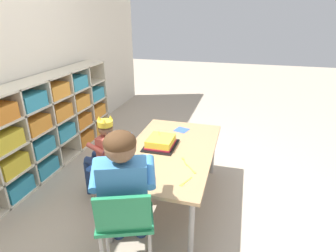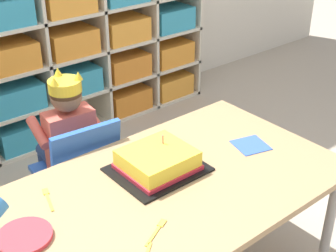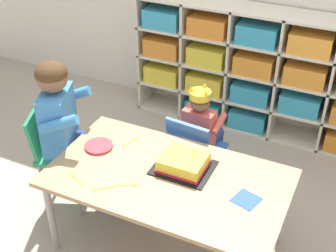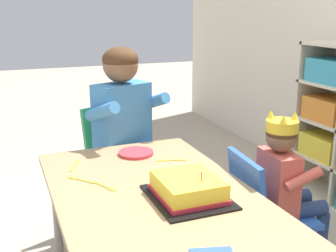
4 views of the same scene
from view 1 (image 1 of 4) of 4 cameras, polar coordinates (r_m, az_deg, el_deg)
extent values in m
plane|color=tan|center=(2.75, 0.40, -15.13)|extent=(16.00, 16.00, 0.00)
cube|color=beige|center=(3.45, -25.98, 0.44)|extent=(2.40, 0.01, 1.04)
cube|color=beige|center=(3.09, -28.55, -2.50)|extent=(0.02, 0.31, 1.04)
cube|color=beige|center=(3.36, -24.07, 0.20)|extent=(0.02, 0.31, 1.04)
cube|color=beige|center=(3.65, -20.28, 2.48)|extent=(0.02, 0.31, 1.04)
cube|color=beige|center=(3.96, -17.06, 4.41)|extent=(0.02, 0.31, 1.04)
cube|color=beige|center=(4.28, -14.30, 6.04)|extent=(0.02, 0.31, 1.04)
cube|color=beige|center=(3.57, -22.79, -7.37)|extent=(2.40, 0.31, 0.02)
cube|color=beige|center=(3.45, -23.41, -3.70)|extent=(2.40, 0.31, 0.02)
cube|color=beige|center=(3.36, -24.07, 0.20)|extent=(2.40, 0.31, 0.02)
cube|color=beige|center=(3.28, -24.77, 4.31)|extent=(2.40, 0.31, 0.02)
cube|color=beige|center=(3.22, -25.50, 8.60)|extent=(2.40, 0.31, 0.02)
cube|color=teal|center=(3.15, -29.34, -10.98)|extent=(0.31, 0.24, 0.15)
cube|color=teal|center=(3.39, -24.80, -7.69)|extent=(0.31, 0.24, 0.15)
cube|color=orange|center=(3.94, -17.67, -2.33)|extent=(0.31, 0.24, 0.15)
cube|color=orange|center=(4.25, -14.86, -0.19)|extent=(0.31, 0.24, 0.15)
cube|color=yellow|center=(3.03, -30.25, -6.92)|extent=(0.31, 0.24, 0.15)
cube|color=teal|center=(3.28, -25.51, -3.82)|extent=(0.31, 0.24, 0.15)
cube|color=teal|center=(3.55, -21.51, -1.16)|extent=(0.31, 0.24, 0.15)
cube|color=orange|center=(3.85, -18.11, 1.11)|extent=(0.31, 0.24, 0.15)
cube|color=orange|center=(4.16, -15.21, 3.04)|extent=(0.31, 0.24, 0.15)
cube|color=yellow|center=(2.93, -31.21, -2.54)|extent=(0.31, 0.24, 0.15)
cube|color=orange|center=(3.18, -26.27, 0.30)|extent=(0.31, 0.24, 0.15)
cube|color=orange|center=(3.46, -22.10, 2.70)|extent=(0.31, 0.24, 0.15)
cube|color=orange|center=(3.77, -18.57, 4.71)|extent=(0.31, 0.24, 0.15)
cube|color=teal|center=(4.09, -15.57, 6.40)|extent=(0.31, 0.24, 0.15)
cube|color=teal|center=(3.10, -27.07, 4.64)|extent=(0.31, 0.24, 0.15)
cube|color=orange|center=(3.39, -22.72, 6.73)|extent=(0.31, 0.24, 0.15)
cube|color=teal|center=(3.70, -19.06, 8.45)|extent=(0.31, 0.24, 0.15)
cube|color=#A37F56|center=(2.46, 0.43, -5.18)|extent=(1.35, 0.76, 0.03)
cylinder|color=#9E9993|center=(2.07, 4.82, -20.77)|extent=(0.04, 0.04, 0.52)
cylinder|color=#9E9993|center=(3.08, 9.21, -5.27)|extent=(0.04, 0.04, 0.52)
cylinder|color=#9E9993|center=(2.24, -12.24, -17.40)|extent=(0.04, 0.04, 0.52)
cylinder|color=#9E9993|center=(3.19, -2.26, -3.91)|extent=(0.04, 0.04, 0.52)
cube|color=blue|center=(2.71, -11.89, -7.74)|extent=(0.36, 0.33, 0.03)
cube|color=blue|center=(2.57, -9.46, -5.39)|extent=(0.31, 0.09, 0.28)
cylinder|color=gray|center=(2.95, -12.27, -9.00)|extent=(0.02, 0.02, 0.33)
cylinder|color=gray|center=(2.77, -15.30, -11.64)|extent=(0.02, 0.02, 0.33)
cylinder|color=gray|center=(2.84, -8.02, -10.04)|extent=(0.02, 0.02, 0.33)
cylinder|color=gray|center=(2.65, -10.86, -12.91)|extent=(0.02, 0.02, 0.33)
cube|color=#D15647|center=(2.64, -12.35, -4.80)|extent=(0.22, 0.13, 0.29)
sphere|color=brown|center=(2.55, -12.75, -0.46)|extent=(0.13, 0.13, 0.13)
ellipsoid|color=#472D19|center=(2.54, -12.79, -0.05)|extent=(0.14, 0.14, 0.10)
cylinder|color=yellow|center=(2.53, -12.85, 0.58)|extent=(0.14, 0.14, 0.05)
cone|color=yellow|center=(2.55, -14.05, 1.64)|extent=(0.04, 0.04, 0.04)
cone|color=yellow|center=(2.54, -11.78, 1.80)|extent=(0.04, 0.04, 0.04)
cone|color=yellow|center=(2.46, -13.07, 0.98)|extent=(0.04, 0.04, 0.04)
cylinder|color=navy|center=(2.79, -13.29, -6.01)|extent=(0.09, 0.22, 0.07)
cylinder|color=navy|center=(2.70, -14.76, -7.17)|extent=(0.09, 0.22, 0.07)
cylinder|color=navy|center=(2.95, -14.67, -9.09)|extent=(0.06, 0.06, 0.35)
cylinder|color=navy|center=(2.86, -16.11, -10.28)|extent=(0.06, 0.06, 0.35)
cylinder|color=#D15647|center=(2.73, -11.81, -2.33)|extent=(0.06, 0.18, 0.10)
cylinder|color=#D15647|center=(2.54, -14.78, -4.52)|extent=(0.06, 0.18, 0.10)
cube|color=#238451|center=(1.92, -8.77, -18.42)|extent=(0.40, 0.44, 0.03)
cube|color=#238451|center=(1.73, -9.28, -17.54)|extent=(0.18, 0.33, 0.28)
cylinder|color=gray|center=(2.15, -3.96, -20.79)|extent=(0.02, 0.02, 0.42)
cylinder|color=gray|center=(2.17, -12.55, -20.92)|extent=(0.02, 0.02, 0.42)
cube|color=#3D7FBC|center=(1.79, -9.19, -13.14)|extent=(0.26, 0.34, 0.42)
sphere|color=brown|center=(1.63, -9.86, -4.24)|extent=(0.19, 0.19, 0.19)
ellipsoid|color=#472D19|center=(1.62, -9.92, -3.34)|extent=(0.19, 0.19, 0.14)
cylinder|color=navy|center=(2.01, -6.00, -14.76)|extent=(0.32, 0.20, 0.10)
cylinder|color=navy|center=(2.02, -11.28, -14.87)|extent=(0.32, 0.20, 0.10)
cylinder|color=navy|center=(2.28, -5.75, -17.45)|extent=(0.08, 0.08, 0.44)
cylinder|color=navy|center=(2.29, -10.47, -17.54)|extent=(0.08, 0.08, 0.44)
cylinder|color=#3D7FBC|center=(1.78, -3.75, -9.43)|extent=(0.25, 0.15, 0.14)
cylinder|color=#3D7FBC|center=(1.81, -14.73, -9.71)|extent=(0.25, 0.15, 0.14)
cube|color=black|center=(2.52, -1.52, -4.03)|extent=(0.33, 0.28, 0.01)
cube|color=yellow|center=(2.50, -1.53, -3.17)|extent=(0.25, 0.22, 0.08)
cube|color=red|center=(2.52, -1.52, -3.79)|extent=(0.26, 0.23, 0.02)
cylinder|color=#E54C66|center=(2.53, -1.86, -1.47)|extent=(0.01, 0.01, 0.04)
cylinder|color=#DB333D|center=(2.06, -5.17, -10.64)|extent=(0.17, 0.17, 0.01)
cube|color=#3356B7|center=(2.86, 2.82, -0.81)|extent=(0.16, 0.16, 0.00)
cube|color=yellow|center=(2.26, 3.53, -7.56)|extent=(0.09, 0.05, 0.00)
cube|color=yellow|center=(2.31, 3.10, -6.73)|extent=(0.04, 0.03, 0.00)
cube|color=yellow|center=(2.19, 4.52, -8.56)|extent=(0.09, 0.07, 0.00)
cube|color=yellow|center=(2.14, 5.42, -9.47)|extent=(0.04, 0.04, 0.00)
cube|color=yellow|center=(2.21, -6.59, -8.38)|extent=(0.04, 0.10, 0.00)
cube|color=yellow|center=(2.25, -8.00, -7.88)|extent=(0.03, 0.04, 0.00)
cube|color=yellow|center=(2.04, 4.06, -11.12)|extent=(0.10, 0.05, 0.00)
cube|color=yellow|center=(1.99, 2.87, -12.00)|extent=(0.04, 0.03, 0.00)
camera|label=2|loc=(1.33, 39.94, 12.75)|focal=51.71mm
camera|label=3|loc=(3.29, 43.85, 26.95)|focal=50.24mm
camera|label=4|loc=(3.53, 15.17, 14.73)|focal=45.42mm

